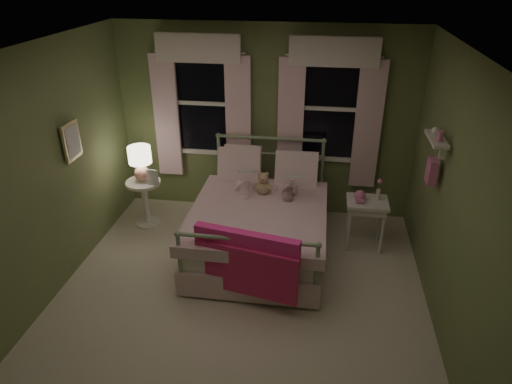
% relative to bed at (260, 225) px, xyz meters
% --- Properties ---
extents(room_shell, '(4.20, 4.20, 4.20)m').
position_rel_bed_xyz_m(room_shell, '(-0.09, -0.98, 0.92)').
color(room_shell, silver).
rests_on(room_shell, ground).
extents(bed, '(1.58, 2.04, 1.18)m').
position_rel_bed_xyz_m(bed, '(0.00, 0.00, 0.00)').
color(bed, white).
rests_on(bed, ground).
extents(pink_throw, '(1.10, 0.35, 0.71)m').
position_rel_bed_xyz_m(pink_throw, '(0.01, -1.02, 0.23)').
color(pink_throw, '#FC3195').
rests_on(pink_throw, bed).
extents(child_left, '(0.31, 0.24, 0.74)m').
position_rel_bed_xyz_m(child_left, '(-0.27, 0.43, 0.57)').
color(child_left, '#F7D1DD').
rests_on(child_left, bed).
extents(child_right, '(0.36, 0.29, 0.70)m').
position_rel_bed_xyz_m(child_right, '(0.29, 0.43, 0.54)').
color(child_right, '#F7D1DD').
rests_on(child_right, bed).
extents(book_left, '(0.21, 0.13, 0.26)m').
position_rel_bed_xyz_m(book_left, '(-0.27, 0.18, 0.59)').
color(book_left, beige).
rests_on(book_left, child_left).
extents(book_right, '(0.21, 0.15, 0.26)m').
position_rel_bed_xyz_m(book_right, '(0.29, 0.18, 0.54)').
color(book_right, beige).
rests_on(book_right, child_right).
extents(teddy_bear, '(0.23, 0.19, 0.31)m').
position_rel_bed_xyz_m(teddy_bear, '(0.01, 0.27, 0.42)').
color(teddy_bear, tan).
rests_on(teddy_bear, bed).
extents(nightstand_left, '(0.46, 0.46, 0.65)m').
position_rel_bed_xyz_m(nightstand_left, '(-1.63, 0.42, 0.04)').
color(nightstand_left, white).
rests_on(nightstand_left, ground).
extents(table_lamp, '(0.30, 0.30, 0.47)m').
position_rel_bed_xyz_m(table_lamp, '(-1.63, 0.42, 0.58)').
color(table_lamp, pink).
rests_on(table_lamp, nightstand_left).
extents(book_nightstand, '(0.20, 0.25, 0.02)m').
position_rel_bed_xyz_m(book_nightstand, '(-1.53, 0.34, 0.28)').
color(book_nightstand, beige).
rests_on(book_nightstand, nightstand_left).
extents(nightstand_right, '(0.50, 0.40, 0.64)m').
position_rel_bed_xyz_m(nightstand_right, '(1.29, 0.31, 0.17)').
color(nightstand_right, white).
rests_on(nightstand_right, ground).
extents(pink_toy, '(0.14, 0.18, 0.14)m').
position_rel_bed_xyz_m(pink_toy, '(1.19, 0.30, 0.33)').
color(pink_toy, pink).
rests_on(pink_toy, nightstand_right).
extents(bud_vase, '(0.06, 0.06, 0.28)m').
position_rel_bed_xyz_m(bud_vase, '(1.41, 0.36, 0.41)').
color(bud_vase, white).
rests_on(bud_vase, nightstand_right).
extents(window_left, '(1.34, 0.13, 1.96)m').
position_rel_bed_xyz_m(window_left, '(-0.94, 1.05, 1.25)').
color(window_left, black).
rests_on(window_left, room_shell).
extents(window_right, '(1.34, 0.13, 1.96)m').
position_rel_bed_xyz_m(window_right, '(0.76, 1.05, 1.25)').
color(window_right, black).
rests_on(window_right, room_shell).
extents(wall_shelf, '(0.15, 0.50, 0.60)m').
position_rel_bed_xyz_m(wall_shelf, '(1.81, -0.28, 1.15)').
color(wall_shelf, white).
rests_on(wall_shelf, room_shell).
extents(framed_picture, '(0.03, 0.32, 0.42)m').
position_rel_bed_xyz_m(framed_picture, '(-2.03, -0.38, 1.12)').
color(framed_picture, beige).
rests_on(framed_picture, room_shell).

